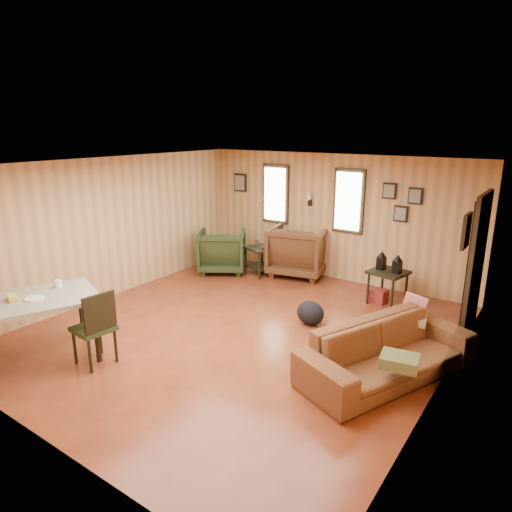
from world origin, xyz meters
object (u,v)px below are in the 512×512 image
at_px(sofa, 388,343).
at_px(recliner_brown, 299,248).
at_px(end_table, 261,256).
at_px(side_table, 389,269).
at_px(recliner_green, 222,249).
at_px(dining_table, 23,306).

bearing_deg(sofa, recliner_brown, 68.03).
bearing_deg(end_table, side_table, -1.75).
xyz_separation_m(recliner_green, dining_table, (0.40, -4.34, 0.31)).
bearing_deg(recliner_brown, dining_table, 66.03).
bearing_deg(recliner_green, dining_table, 62.07).
relative_size(end_table, side_table, 0.78).
distance_m(end_table, dining_table, 4.63).
bearing_deg(dining_table, recliner_brown, 101.21).
distance_m(end_table, side_table, 2.63).
distance_m(recliner_green, dining_table, 4.37).
bearing_deg(recliner_brown, sofa, 122.39).
bearing_deg(sofa, side_table, 42.40).
xyz_separation_m(recliner_brown, recliner_green, (-1.40, -0.70, -0.08)).
bearing_deg(end_table, sofa, -34.40).
bearing_deg(sofa, dining_table, 143.70).
xyz_separation_m(sofa, recliner_green, (-4.19, 2.08, 0.03)).
bearing_deg(recliner_green, side_table, 149.83).
relative_size(sofa, end_table, 3.17).
distance_m(recliner_green, side_table, 3.40).
height_order(sofa, dining_table, dining_table).
height_order(end_table, side_table, side_table).
xyz_separation_m(recliner_brown, dining_table, (-1.01, -5.04, 0.23)).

